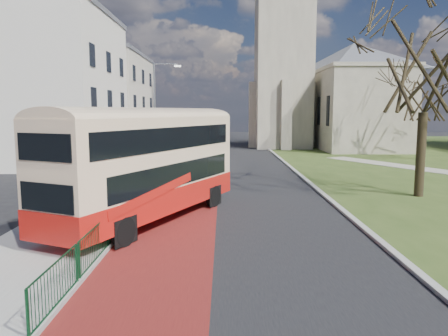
{
  "coord_description": "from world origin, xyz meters",
  "views": [
    {
      "loc": [
        0.8,
        -15.9,
        4.44
      ],
      "look_at": [
        0.82,
        2.92,
        2.0
      ],
      "focal_mm": 35.0,
      "sensor_mm": 36.0,
      "label": 1
    }
  ],
  "objects_px": {
    "winter_tree_far": "(424,90)",
    "winter_tree_near": "(427,44)",
    "bus": "(149,160)",
    "streetlamp": "(157,109)"
  },
  "relations": [
    {
      "from": "streetlamp",
      "to": "bus",
      "type": "xyz_separation_m",
      "value": [
        2.16,
        -16.54,
        -2.08
      ]
    },
    {
      "from": "winter_tree_near",
      "to": "winter_tree_far",
      "type": "distance_m",
      "value": 19.68
    },
    {
      "from": "bus",
      "to": "winter_tree_far",
      "type": "relative_size",
      "value": 1.15
    },
    {
      "from": "bus",
      "to": "winter_tree_near",
      "type": "distance_m",
      "value": 15.13
    },
    {
      "from": "winter_tree_near",
      "to": "winter_tree_far",
      "type": "height_order",
      "value": "winter_tree_near"
    },
    {
      "from": "bus",
      "to": "winter_tree_near",
      "type": "bearing_deg",
      "value": 46.06
    },
    {
      "from": "streetlamp",
      "to": "winter_tree_far",
      "type": "height_order",
      "value": "winter_tree_far"
    },
    {
      "from": "winter_tree_far",
      "to": "winter_tree_near",
      "type": "bearing_deg",
      "value": -114.27
    },
    {
      "from": "streetlamp",
      "to": "winter_tree_near",
      "type": "xyz_separation_m",
      "value": [
        15.37,
        -11.42,
        3.23
      ]
    },
    {
      "from": "streetlamp",
      "to": "bus",
      "type": "height_order",
      "value": "streetlamp"
    }
  ]
}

